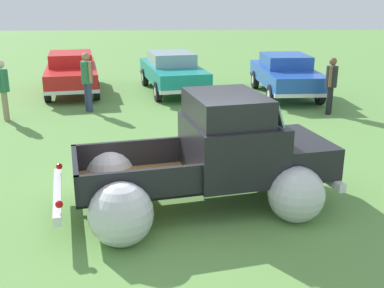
% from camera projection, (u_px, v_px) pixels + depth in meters
% --- Properties ---
extents(ground_plane, '(80.00, 80.00, 0.00)m').
position_uv_depth(ground_plane, '(194.00, 205.00, 8.07)').
color(ground_plane, '#609347').
extents(vintage_pickup_truck, '(4.92, 3.52, 1.96)m').
position_uv_depth(vintage_pickup_truck, '(216.00, 162.00, 7.93)').
color(vintage_pickup_truck, black).
rests_on(vintage_pickup_truck, ground).
extents(show_car_0, '(2.64, 4.93, 1.43)m').
position_uv_depth(show_car_0, '(72.00, 71.00, 17.05)').
color(show_car_0, black).
rests_on(show_car_0, ground).
extents(show_car_1, '(2.70, 4.86, 1.43)m').
position_uv_depth(show_car_1, '(172.00, 70.00, 17.14)').
color(show_car_1, black).
rests_on(show_car_1, ground).
extents(show_car_2, '(1.90, 4.44, 1.43)m').
position_uv_depth(show_car_2, '(286.00, 73.00, 16.50)').
color(show_car_2, black).
rests_on(show_car_2, ground).
extents(spectator_0, '(0.48, 0.48, 1.80)m').
position_uv_depth(spectator_0, '(87.00, 78.00, 14.12)').
color(spectator_0, navy).
rests_on(spectator_0, ground).
extents(spectator_1, '(0.46, 0.51, 1.69)m').
position_uv_depth(spectator_1, '(331.00, 82.00, 13.87)').
color(spectator_1, black).
rests_on(spectator_1, ground).
extents(spectator_2, '(0.46, 0.51, 1.73)m').
position_uv_depth(spectator_2, '(3.00, 86.00, 13.13)').
color(spectator_2, gray).
rests_on(spectator_2, ground).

